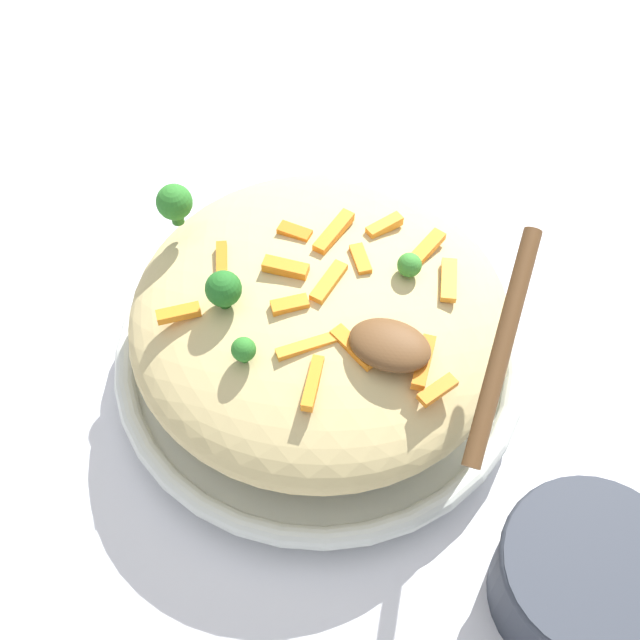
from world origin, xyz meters
name	(u,v)px	position (x,y,z in m)	size (l,w,h in m)	color
ground_plane	(320,370)	(0.00, 0.00, 0.00)	(2.40, 2.40, 0.00)	silver
serving_bowl	(320,357)	(0.00, 0.00, 0.02)	(0.32, 0.32, 0.04)	silver
pasta_mound	(320,316)	(0.00, 0.00, 0.08)	(0.28, 0.28, 0.09)	#D1BA7A
carrot_piece_0	(290,305)	(0.01, 0.03, 0.12)	(0.03, 0.01, 0.01)	orange
carrot_piece_1	(328,283)	(-0.01, 0.00, 0.12)	(0.04, 0.01, 0.01)	orange
carrot_piece_2	(449,280)	(-0.08, -0.04, 0.11)	(0.04, 0.01, 0.01)	orange
carrot_piece_3	(306,346)	(-0.01, 0.05, 0.12)	(0.04, 0.01, 0.01)	orange
carrot_piece_4	(334,232)	(0.01, -0.05, 0.12)	(0.04, 0.01, 0.01)	orange
carrot_piece_5	(313,383)	(-0.03, 0.08, 0.12)	(0.04, 0.01, 0.01)	orange
carrot_piece_6	(384,226)	(-0.03, -0.07, 0.12)	(0.03, 0.01, 0.01)	orange
carrot_piece_7	(354,347)	(-0.04, 0.04, 0.12)	(0.04, 0.01, 0.01)	orange
carrot_piece_8	(178,313)	(0.08, 0.06, 0.11)	(0.03, 0.01, 0.01)	orange
carrot_piece_9	(360,260)	(-0.02, -0.03, 0.12)	(0.03, 0.01, 0.01)	orange
carrot_piece_10	(222,266)	(0.07, 0.01, 0.11)	(0.04, 0.01, 0.01)	orange
carrot_piece_11	(428,247)	(-0.06, -0.06, 0.11)	(0.03, 0.01, 0.01)	orange
carrot_piece_12	(295,233)	(0.03, -0.04, 0.12)	(0.02, 0.01, 0.01)	orange
carrot_piece_13	(286,268)	(0.03, 0.00, 0.12)	(0.03, 0.01, 0.01)	orange
carrot_piece_14	(438,390)	(-0.10, 0.05, 0.11)	(0.03, 0.01, 0.01)	orange
carrot_piece_15	(424,362)	(-0.09, 0.04, 0.11)	(0.04, 0.01, 0.01)	orange
broccoli_floret_0	(224,289)	(0.06, 0.04, 0.13)	(0.03, 0.03, 0.03)	#205B1C
broccoli_floret_1	(409,265)	(-0.06, -0.03, 0.12)	(0.02, 0.02, 0.02)	#377928
broccoli_floret_2	(244,350)	(0.02, 0.07, 0.12)	(0.02, 0.02, 0.02)	#296820
broccoli_floret_3	(175,203)	(0.12, -0.02, 0.13)	(0.03, 0.03, 0.03)	#296820
serving_spoon	(428,345)	(-0.09, 0.03, 0.13)	(0.11, 0.14, 0.08)	brown
companion_bowl	(587,579)	(-0.23, 0.11, 0.04)	(0.12, 0.12, 0.07)	#333842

